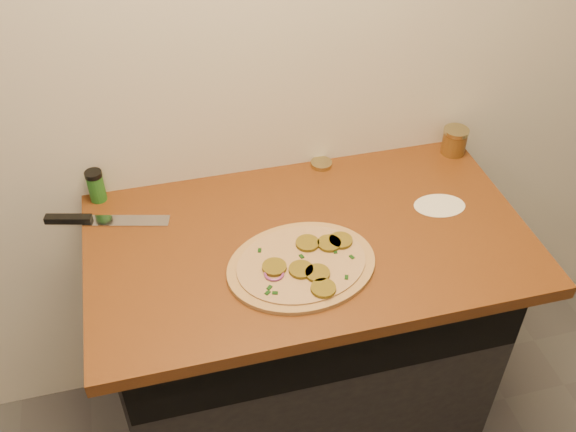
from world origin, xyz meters
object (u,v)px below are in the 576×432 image
object	(u,v)px
spice_shaker	(96,186)
pizza	(303,264)
salsa_jar	(454,141)
chefs_knife	(96,220)

from	to	relation	value
spice_shaker	pizza	bearing A→B (deg)	-39.45
pizza	salsa_jar	size ratio (longest dim) A/B	5.07
pizza	chefs_knife	distance (m)	0.60
pizza	salsa_jar	distance (m)	0.71
salsa_jar	spice_shaker	distance (m)	1.10
pizza	spice_shaker	distance (m)	0.65
pizza	salsa_jar	xyz separation A→B (m)	(0.60, 0.38, 0.03)
salsa_jar	pizza	bearing A→B (deg)	-147.61
salsa_jar	spice_shaker	world-z (taller)	spice_shaker
pizza	spice_shaker	world-z (taller)	spice_shaker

